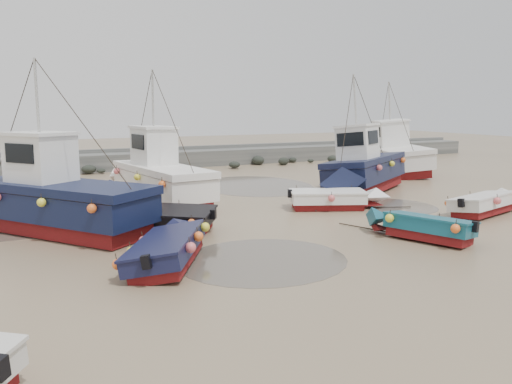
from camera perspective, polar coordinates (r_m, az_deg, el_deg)
ground at (r=18.19m, az=6.36°, el=-4.82°), size 120.00×120.00×0.00m
seawall at (r=38.28m, az=-11.24°, el=3.66°), size 60.00×4.92×1.50m
puddle_a at (r=15.11m, az=0.78°, el=-7.78°), size 5.20×5.20×0.01m
puddle_b at (r=24.00m, az=15.86°, el=-1.57°), size 3.41×3.41×0.01m
puddle_c at (r=20.21m, az=-25.85°, el=-4.27°), size 3.72×3.72×0.01m
puddle_d at (r=29.19m, az=-0.22°, el=0.77°), size 6.59×6.59×0.01m
dinghy_1 at (r=15.03m, az=-9.55°, el=-5.85°), size 3.70×5.60×1.43m
dinghy_2 at (r=18.23m, az=18.11°, el=-3.39°), size 2.62×4.91×1.43m
dinghy_3 at (r=23.73m, az=25.08°, el=-0.91°), size 5.85×2.44×1.43m
dinghy_4 at (r=19.03m, az=-12.25°, el=-2.67°), size 5.76×4.55×1.43m
dinghy_5 at (r=22.70m, az=9.09°, el=-0.53°), size 5.40×3.04×1.43m
cabin_boat_0 at (r=19.71m, az=-22.54°, el=-0.41°), size 7.30×8.89×6.22m
cabin_boat_1 at (r=24.03m, az=-11.30°, el=1.89°), size 3.58×9.80×6.22m
cabin_boat_2 at (r=27.05m, az=12.18°, el=2.72°), size 8.96×6.29×6.22m
cabin_boat_3 at (r=36.00m, az=15.50°, el=4.28°), size 5.32×9.64×6.22m
person at (r=20.19m, az=-16.15°, el=-3.69°), size 0.66×0.44×1.80m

